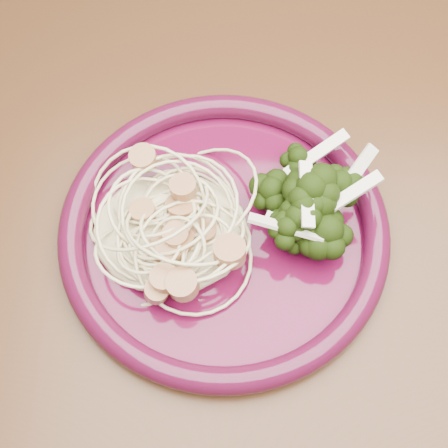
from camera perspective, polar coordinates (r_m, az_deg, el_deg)
dining_table at (r=0.62m, az=-0.06°, el=-5.67°), size 1.20×0.80×0.75m
dinner_plate at (r=0.52m, az=-0.00°, el=-0.50°), size 0.29×0.29×0.02m
spaghetti_pile at (r=0.51m, az=-4.94°, el=-0.20°), size 0.14×0.12×0.03m
scallop_cluster at (r=0.48m, az=-5.26°, el=1.73°), size 0.13×0.13×0.04m
broccoli_pile at (r=0.51m, az=6.10°, el=0.81°), size 0.09×0.14×0.05m
onion_garnish at (r=0.48m, az=6.43°, el=2.49°), size 0.06×0.09×0.05m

